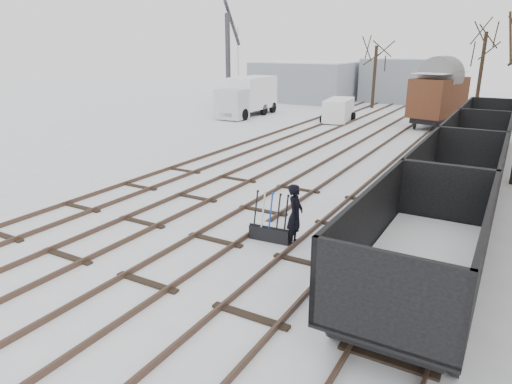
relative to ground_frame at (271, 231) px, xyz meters
The scene contains 16 objects.
ground 1.72m from the ground_frame, 146.75° to the right, with size 120.00×120.00×0.00m, color white.
tracks 12.82m from the ground_frame, 96.37° to the left, with size 13.90×52.00×0.16m.
shed_left 37.96m from the ground_frame, 112.36° to the left, with size 10.00×8.00×4.10m.
shed_right 39.49m from the ground_frame, 97.90° to the left, with size 7.00×6.00×4.50m.
ground_frame is the anchor object (origin of this frame).
worker 1.00m from the ground_frame, ahead, with size 0.68×0.45×1.86m, color black.
freight_wagon_a 4.90m from the ground_frame, 19.14° to the right, with size 2.56×6.40×2.61m.
freight_wagon_b 6.68m from the ground_frame, 46.43° to the left, with size 2.56×6.40×2.61m.
freight_wagon_c 12.13m from the ground_frame, 67.79° to the left, with size 2.56×6.40×2.61m.
freight_wagon_d 18.21m from the ground_frame, 75.43° to the left, with size 2.56×6.40×2.61m.
box_van_wagon 24.03m from the ground_frame, 87.93° to the left, with size 3.79×5.58×3.90m.
lorry 26.15m from the ground_frame, 122.34° to the left, with size 2.38×7.08×3.19m.
panel_van 23.73m from the ground_frame, 105.16° to the left, with size 2.29×4.21×1.76m.
crane 32.09m from the ground_frame, 125.14° to the left, with size 2.44×5.76×9.65m.
tree_far_left 33.18m from the ground_frame, 100.93° to the left, with size 0.30×0.30×5.71m, color black.
tree_far_right 32.37m from the ground_frame, 85.05° to the left, with size 0.30×0.30×6.80m, color black.
Camera 1 is at (7.43, -10.47, 5.68)m, focal length 32.00 mm.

